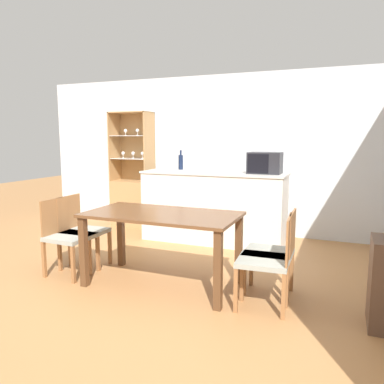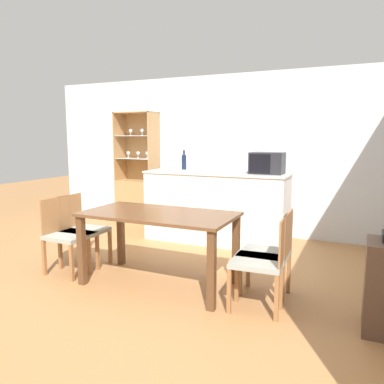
{
  "view_description": "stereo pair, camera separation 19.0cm",
  "coord_description": "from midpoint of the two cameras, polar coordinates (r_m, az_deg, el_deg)",
  "views": [
    {
      "loc": [
        1.79,
        -3.28,
        1.55
      ],
      "look_at": [
        0.05,
        1.01,
        0.87
      ],
      "focal_mm": 35.0,
      "sensor_mm": 36.0,
      "label": 1
    },
    {
      "loc": [
        1.97,
        -3.21,
        1.55
      ],
      "look_at": [
        0.05,
        1.01,
        0.87
      ],
      "focal_mm": 35.0,
      "sensor_mm": 36.0,
      "label": 2
    }
  ],
  "objects": [
    {
      "name": "dining_table",
      "position": [
        3.93,
        -6.0,
        -4.86
      ],
      "size": [
        1.59,
        0.83,
        0.77
      ],
      "color": "brown",
      "rests_on": "ground_plane"
    },
    {
      "name": "microwave",
      "position": [
        5.3,
        10.04,
        4.39
      ],
      "size": [
        0.45,
        0.34,
        0.3
      ],
      "color": "#232328",
      "rests_on": "kitchen_counter"
    },
    {
      "name": "dining_chair_side_left_far",
      "position": [
        4.71,
        -17.61,
        -5.63
      ],
      "size": [
        0.47,
        0.47,
        0.86
      ],
      "rotation": [
        0.0,
        0.0,
        -1.55
      ],
      "color": "#999E93",
      "rests_on": "ground_plane"
    },
    {
      "name": "kitchen_counter",
      "position": [
        5.56,
        2.27,
        -2.31
      ],
      "size": [
        2.13,
        0.63,
        1.05
      ],
      "color": "silver",
      "rests_on": "ground_plane"
    },
    {
      "name": "wine_bottle",
      "position": [
        5.89,
        -2.65,
        4.63
      ],
      "size": [
        0.07,
        0.07,
        0.3
      ],
      "color": "#141E38",
      "rests_on": "kitchen_counter"
    },
    {
      "name": "dining_chair_side_left_near",
      "position": [
        4.53,
        -19.6,
        -6.27
      ],
      "size": [
        0.47,
        0.47,
        0.86
      ],
      "rotation": [
        0.0,
        0.0,
        -1.61
      ],
      "color": "#999E93",
      "rests_on": "ground_plane"
    },
    {
      "name": "dining_chair_side_right_far",
      "position": [
        3.73,
        10.82,
        -9.02
      ],
      "size": [
        0.46,
        0.46,
        0.86
      ],
      "rotation": [
        0.0,
        0.0,
        1.59
      ],
      "color": "#999E93",
      "rests_on": "ground_plane"
    },
    {
      "name": "ground_plane",
      "position": [
        4.06,
        -7.62,
        -14.22
      ],
      "size": [
        18.0,
        18.0,
        0.0
      ],
      "primitive_type": "plane",
      "color": "#B27A47"
    },
    {
      "name": "display_cabinet",
      "position": [
        6.74,
        -9.76,
        -0.19
      ],
      "size": [
        0.72,
        0.4,
        1.98
      ],
      "color": "tan",
      "rests_on": "ground_plane"
    },
    {
      "name": "dining_chair_side_right_near",
      "position": [
        3.5,
        10.01,
        -10.16
      ],
      "size": [
        0.48,
        0.48,
        0.86
      ],
      "rotation": [
        0.0,
        0.0,
        1.63
      ],
      "color": "#999E93",
      "rests_on": "ground_plane"
    },
    {
      "name": "wall_back",
      "position": [
        6.17,
        4.37,
        5.74
      ],
      "size": [
        6.8,
        0.06,
        2.55
      ],
      "color": "silver",
      "rests_on": "ground_plane"
    }
  ]
}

